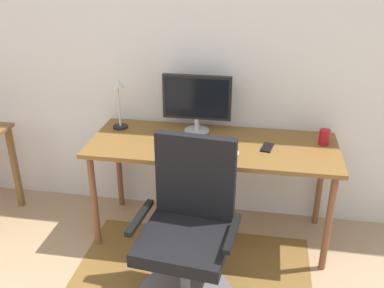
{
  "coord_description": "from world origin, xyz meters",
  "views": [
    {
      "loc": [
        0.22,
        -0.85,
        1.97
      ],
      "look_at": [
        -0.19,
        1.55,
        0.84
      ],
      "focal_mm": 40.4,
      "sensor_mm": 36.0,
      "label": 1
    }
  ],
  "objects_px": {
    "cell_phone": "(267,147)",
    "office_chair": "(188,243)",
    "computer_mouse": "(234,153)",
    "monitor": "(197,100)",
    "keyboard": "(191,151)",
    "desk": "(212,152)",
    "coffee_cup": "(324,137)",
    "desk_lamp": "(118,98)"
  },
  "relations": [
    {
      "from": "cell_phone",
      "to": "keyboard",
      "type": "bearing_deg",
      "value": -151.31
    },
    {
      "from": "keyboard",
      "to": "desk_lamp",
      "type": "bearing_deg",
      "value": 151.05
    },
    {
      "from": "desk",
      "to": "coffee_cup",
      "type": "distance_m",
      "value": 0.76
    },
    {
      "from": "computer_mouse",
      "to": "office_chair",
      "type": "xyz_separation_m",
      "value": [
        -0.21,
        -0.49,
        -0.36
      ]
    },
    {
      "from": "cell_phone",
      "to": "desk_lamp",
      "type": "distance_m",
      "value": 1.11
    },
    {
      "from": "cell_phone",
      "to": "office_chair",
      "type": "bearing_deg",
      "value": -111.77
    },
    {
      "from": "desk_lamp",
      "to": "computer_mouse",
      "type": "bearing_deg",
      "value": -20.48
    },
    {
      "from": "keyboard",
      "to": "desk",
      "type": "bearing_deg",
      "value": 53.86
    },
    {
      "from": "coffee_cup",
      "to": "cell_phone",
      "type": "bearing_deg",
      "value": -161.33
    },
    {
      "from": "keyboard",
      "to": "computer_mouse",
      "type": "relative_size",
      "value": 4.13
    },
    {
      "from": "keyboard",
      "to": "computer_mouse",
      "type": "height_order",
      "value": "computer_mouse"
    },
    {
      "from": "computer_mouse",
      "to": "office_chair",
      "type": "relative_size",
      "value": 0.1
    },
    {
      "from": "cell_phone",
      "to": "coffee_cup",
      "type": "bearing_deg",
      "value": 30.45
    },
    {
      "from": "cell_phone",
      "to": "office_chair",
      "type": "distance_m",
      "value": 0.84
    },
    {
      "from": "computer_mouse",
      "to": "coffee_cup",
      "type": "bearing_deg",
      "value": 25.24
    },
    {
      "from": "desk_lamp",
      "to": "cell_phone",
      "type": "bearing_deg",
      "value": -9.28
    },
    {
      "from": "computer_mouse",
      "to": "keyboard",
      "type": "bearing_deg",
      "value": -179.92
    },
    {
      "from": "keyboard",
      "to": "cell_phone",
      "type": "xyz_separation_m",
      "value": [
        0.49,
        0.15,
        -0.0
      ]
    },
    {
      "from": "computer_mouse",
      "to": "cell_phone",
      "type": "relative_size",
      "value": 0.74
    },
    {
      "from": "desk",
      "to": "keyboard",
      "type": "relative_size",
      "value": 3.92
    },
    {
      "from": "monitor",
      "to": "desk_lamp",
      "type": "height_order",
      "value": "monitor"
    },
    {
      "from": "desk_lamp",
      "to": "keyboard",
      "type": "bearing_deg",
      "value": -28.95
    },
    {
      "from": "desk",
      "to": "keyboard",
      "type": "bearing_deg",
      "value": -126.14
    },
    {
      "from": "desk",
      "to": "office_chair",
      "type": "height_order",
      "value": "office_chair"
    },
    {
      "from": "coffee_cup",
      "to": "desk_lamp",
      "type": "distance_m",
      "value": 1.46
    },
    {
      "from": "cell_phone",
      "to": "desk_lamp",
      "type": "bearing_deg",
      "value": -177.49
    },
    {
      "from": "coffee_cup",
      "to": "computer_mouse",
      "type": "bearing_deg",
      "value": -154.76
    },
    {
      "from": "desk",
      "to": "monitor",
      "type": "bearing_deg",
      "value": 127.14
    },
    {
      "from": "monitor",
      "to": "cell_phone",
      "type": "distance_m",
      "value": 0.59
    },
    {
      "from": "monitor",
      "to": "office_chair",
      "type": "distance_m",
      "value": 1.03
    },
    {
      "from": "desk",
      "to": "monitor",
      "type": "xyz_separation_m",
      "value": [
        -0.14,
        0.18,
        0.31
      ]
    },
    {
      "from": "computer_mouse",
      "to": "cell_phone",
      "type": "xyz_separation_m",
      "value": [
        0.21,
        0.15,
        -0.01
      ]
    },
    {
      "from": "keyboard",
      "to": "desk_lamp",
      "type": "xyz_separation_m",
      "value": [
        -0.58,
        0.32,
        0.22
      ]
    },
    {
      "from": "monitor",
      "to": "keyboard",
      "type": "height_order",
      "value": "monitor"
    },
    {
      "from": "coffee_cup",
      "to": "office_chair",
      "type": "relative_size",
      "value": 0.1
    },
    {
      "from": "desk",
      "to": "coffee_cup",
      "type": "bearing_deg",
      "value": 8.39
    },
    {
      "from": "desk",
      "to": "computer_mouse",
      "type": "distance_m",
      "value": 0.24
    },
    {
      "from": "coffee_cup",
      "to": "office_chair",
      "type": "xyz_separation_m",
      "value": [
        -0.8,
        -0.76,
        -0.4
      ]
    },
    {
      "from": "desk",
      "to": "computer_mouse",
      "type": "height_order",
      "value": "computer_mouse"
    },
    {
      "from": "coffee_cup",
      "to": "desk_lamp",
      "type": "bearing_deg",
      "value": 178.07
    },
    {
      "from": "computer_mouse",
      "to": "office_chair",
      "type": "distance_m",
      "value": 0.65
    },
    {
      "from": "cell_phone",
      "to": "office_chair",
      "type": "relative_size",
      "value": 0.14
    }
  ]
}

